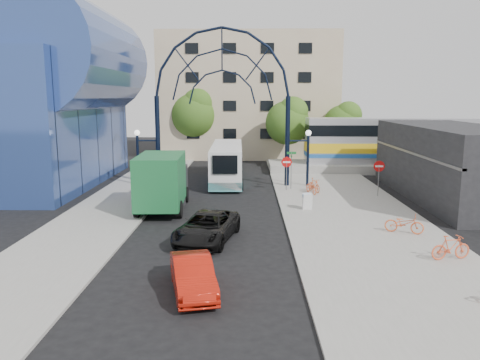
{
  "coord_description": "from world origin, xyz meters",
  "views": [
    {
      "loc": [
        1.94,
        -21.97,
        6.89
      ],
      "look_at": [
        1.48,
        6.0,
        1.94
      ],
      "focal_mm": 35.0,
      "sensor_mm": 36.0,
      "label": 1
    }
  ],
  "objects_px": {
    "city_bus": "(227,162)",
    "green_truck": "(163,181)",
    "sandwich_board": "(307,199)",
    "do_not_enter_sign": "(379,170)",
    "train_car": "(441,141)",
    "tree_north_b": "(195,112)",
    "tree_north_a": "(289,120)",
    "bike_near_a": "(311,187)",
    "gateway_arch": "(222,75)",
    "stop_sign": "(287,165)",
    "street_name_sign": "(291,162)",
    "bike_near_b": "(314,185)",
    "bike_far_b": "(451,247)",
    "black_suv": "(207,227)",
    "red_sedan": "(193,275)",
    "bike_far_a": "(404,223)",
    "tree_north_c": "(344,122)"
  },
  "relations": [
    {
      "from": "green_truck",
      "to": "bike_near_b",
      "type": "bearing_deg",
      "value": 24.07
    },
    {
      "from": "do_not_enter_sign",
      "to": "red_sedan",
      "type": "distance_m",
      "value": 19.61
    },
    {
      "from": "street_name_sign",
      "to": "bike_near_b",
      "type": "height_order",
      "value": "street_name_sign"
    },
    {
      "from": "do_not_enter_sign",
      "to": "city_bus",
      "type": "height_order",
      "value": "city_bus"
    },
    {
      "from": "train_car",
      "to": "tree_north_b",
      "type": "relative_size",
      "value": 3.14
    },
    {
      "from": "city_bus",
      "to": "green_truck",
      "type": "xyz_separation_m",
      "value": [
        -3.53,
        -10.03,
        0.17
      ]
    },
    {
      "from": "bike_near_b",
      "to": "bike_far_a",
      "type": "height_order",
      "value": "bike_far_a"
    },
    {
      "from": "tree_north_b",
      "to": "green_truck",
      "type": "bearing_deg",
      "value": -88.6
    },
    {
      "from": "do_not_enter_sign",
      "to": "street_name_sign",
      "type": "height_order",
      "value": "street_name_sign"
    },
    {
      "from": "stop_sign",
      "to": "tree_north_c",
      "type": "height_order",
      "value": "tree_north_c"
    },
    {
      "from": "tree_north_c",
      "to": "bike_near_a",
      "type": "bearing_deg",
      "value": -108.21
    },
    {
      "from": "street_name_sign",
      "to": "gateway_arch",
      "type": "bearing_deg",
      "value": 164.93
    },
    {
      "from": "do_not_enter_sign",
      "to": "city_bus",
      "type": "xyz_separation_m",
      "value": [
        -10.78,
        6.42,
        -0.39
      ]
    },
    {
      "from": "do_not_enter_sign",
      "to": "bike_far_a",
      "type": "xyz_separation_m",
      "value": [
        -1.14,
        -9.0,
        -1.36
      ]
    },
    {
      "from": "stop_sign",
      "to": "city_bus",
      "type": "relative_size",
      "value": 0.23
    },
    {
      "from": "red_sedan",
      "to": "bike_near_a",
      "type": "bearing_deg",
      "value": 55.79
    },
    {
      "from": "sandwich_board",
      "to": "city_bus",
      "type": "height_order",
      "value": "city_bus"
    },
    {
      "from": "do_not_enter_sign",
      "to": "black_suv",
      "type": "xyz_separation_m",
      "value": [
        -11.02,
        -10.16,
        -1.27
      ]
    },
    {
      "from": "tree_north_b",
      "to": "bike_near_b",
      "type": "relative_size",
      "value": 4.85
    },
    {
      "from": "tree_north_a",
      "to": "bike_near_a",
      "type": "bearing_deg",
      "value": -88.55
    },
    {
      "from": "stop_sign",
      "to": "train_car",
      "type": "relative_size",
      "value": 0.1
    },
    {
      "from": "street_name_sign",
      "to": "train_car",
      "type": "bearing_deg",
      "value": 32.42
    },
    {
      "from": "bike_far_b",
      "to": "black_suv",
      "type": "bearing_deg",
      "value": 64.13
    },
    {
      "from": "do_not_enter_sign",
      "to": "tree_north_b",
      "type": "bearing_deg",
      "value": 126.74
    },
    {
      "from": "gateway_arch",
      "to": "do_not_enter_sign",
      "type": "height_order",
      "value": "gateway_arch"
    },
    {
      "from": "green_truck",
      "to": "sandwich_board",
      "type": "bearing_deg",
      "value": -5.08
    },
    {
      "from": "do_not_enter_sign",
      "to": "bike_near_a",
      "type": "bearing_deg",
      "value": 169.34
    },
    {
      "from": "tree_north_b",
      "to": "tree_north_a",
      "type": "bearing_deg",
      "value": -21.8
    },
    {
      "from": "gateway_arch",
      "to": "bike_far_a",
      "type": "distance_m",
      "value": 18.14
    },
    {
      "from": "bike_far_a",
      "to": "sandwich_board",
      "type": "bearing_deg",
      "value": 62.01
    },
    {
      "from": "red_sedan",
      "to": "sandwich_board",
      "type": "bearing_deg",
      "value": 51.96
    },
    {
      "from": "city_bus",
      "to": "bike_far_a",
      "type": "bearing_deg",
      "value": -59.1
    },
    {
      "from": "black_suv",
      "to": "bike_near_b",
      "type": "height_order",
      "value": "black_suv"
    },
    {
      "from": "do_not_enter_sign",
      "to": "train_car",
      "type": "bearing_deg",
      "value": 53.13
    },
    {
      "from": "stop_sign",
      "to": "street_name_sign",
      "type": "bearing_deg",
      "value": 56.36
    },
    {
      "from": "green_truck",
      "to": "train_car",
      "type": "bearing_deg",
      "value": 31.39
    },
    {
      "from": "street_name_sign",
      "to": "black_suv",
      "type": "bearing_deg",
      "value": -112.25
    },
    {
      "from": "do_not_enter_sign",
      "to": "street_name_sign",
      "type": "xyz_separation_m",
      "value": [
        -5.8,
        2.6,
        0.15
      ]
    },
    {
      "from": "bike_near_b",
      "to": "street_name_sign",
      "type": "bearing_deg",
      "value": 122.02
    },
    {
      "from": "tree_north_c",
      "to": "red_sedan",
      "type": "distance_m",
      "value": 36.38
    },
    {
      "from": "sandwich_board",
      "to": "bike_far_b",
      "type": "xyz_separation_m",
      "value": [
        4.93,
        -8.9,
        -0.09
      ]
    },
    {
      "from": "street_name_sign",
      "to": "tree_north_b",
      "type": "bearing_deg",
      "value": 117.65
    },
    {
      "from": "sandwich_board",
      "to": "tree_north_c",
      "type": "distance_m",
      "value": 23.17
    },
    {
      "from": "stop_sign",
      "to": "tree_north_a",
      "type": "height_order",
      "value": "tree_north_a"
    },
    {
      "from": "green_truck",
      "to": "bike_near_a",
      "type": "relative_size",
      "value": 4.06
    },
    {
      "from": "gateway_arch",
      "to": "black_suv",
      "type": "relative_size",
      "value": 2.69
    },
    {
      "from": "stop_sign",
      "to": "sandwich_board",
      "type": "relative_size",
      "value": 2.53
    },
    {
      "from": "gateway_arch",
      "to": "stop_sign",
      "type": "bearing_deg",
      "value": -22.63
    },
    {
      "from": "street_name_sign",
      "to": "stop_sign",
      "type": "bearing_deg",
      "value": -123.64
    },
    {
      "from": "sandwich_board",
      "to": "bike_near_b",
      "type": "xyz_separation_m",
      "value": [
        1.17,
        5.43,
        -0.13
      ]
    }
  ]
}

